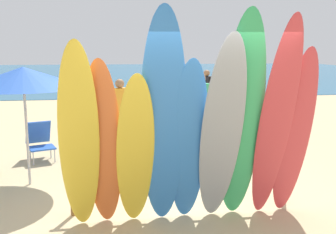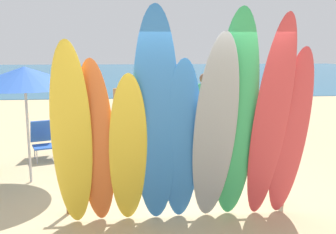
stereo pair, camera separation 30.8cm
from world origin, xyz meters
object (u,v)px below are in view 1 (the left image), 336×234
object	(u,v)px
surfboard_grey_5	(222,132)
beachgoer_by_water	(229,98)
surfboard_blue_3	(163,122)
beachgoer_photographing	(200,105)
beachgoer_strolling	(206,89)
surfboard_orange_1	(103,146)
surfboard_rack	(183,170)
surfboard_yellow_0	(79,140)
surfboard_green_6	(241,120)
beach_chair_striped	(40,140)
beachgoer_midbeach	(120,107)
surfboard_yellow_2	(135,152)
surfboard_blue_4	(189,143)
surfboard_red_8	(295,134)
surfboard_red_7	(276,123)
beach_umbrella	(23,77)

from	to	relation	value
surfboard_grey_5	beachgoer_by_water	distance (m)	6.40
surfboard_blue_3	beachgoer_photographing	xyz separation A→B (m)	(1.38, 3.96, -0.40)
beachgoer_photographing	beachgoer_strolling	size ratio (longest dim) A/B	1.11
surfboard_orange_1	surfboard_grey_5	xyz separation A→B (m)	(1.50, -0.11, 0.15)
surfboard_rack	beachgoer_photographing	xyz separation A→B (m)	(1.03, 3.42, 0.42)
surfboard_yellow_0	beachgoer_strolling	bearing A→B (deg)	63.53
surfboard_rack	beachgoer_strolling	world-z (taller)	beachgoer_strolling
beachgoer_photographing	surfboard_grey_5	bearing A→B (deg)	59.08
surfboard_green_6	beach_chair_striped	xyz separation A→B (m)	(-3.17, 3.47, -0.97)
beachgoer_by_water	beachgoer_midbeach	distance (m)	3.49
surfboard_yellow_0	beachgoer_midbeach	bearing A→B (deg)	79.84
surfboard_yellow_2	surfboard_green_6	xyz separation A→B (m)	(1.37, -0.04, 0.38)
surfboard_yellow_2	beachgoer_strolling	bearing A→B (deg)	65.88
surfboard_rack	beach_chair_striped	world-z (taller)	beach_chair_striped
surfboard_yellow_0	beachgoer_midbeach	world-z (taller)	surfboard_yellow_0
surfboard_orange_1	surfboard_blue_4	size ratio (longest dim) A/B	1.00
beachgoer_by_water	beach_chair_striped	xyz separation A→B (m)	(-4.88, -2.56, -0.48)
surfboard_blue_3	beachgoer_midbeach	distance (m)	4.63
surfboard_red_8	surfboard_green_6	bearing A→B (deg)	178.90
surfboard_blue_4	surfboard_red_8	size ratio (longest dim) A/B	0.94
surfboard_yellow_0	beachgoer_photographing	bearing A→B (deg)	55.88
surfboard_red_7	surfboard_yellow_2	bearing A→B (deg)	171.27
surfboard_blue_3	surfboard_green_6	size ratio (longest dim) A/B	1.00
surfboard_blue_3	surfboard_grey_5	bearing A→B (deg)	0.79
surfboard_rack	surfboard_blue_3	bearing A→B (deg)	-123.01
surfboard_grey_5	surfboard_red_7	bearing A→B (deg)	-4.23
surfboard_blue_4	surfboard_blue_3	bearing A→B (deg)	-169.15
surfboard_blue_4	surfboard_green_6	xyz separation A→B (m)	(0.68, -0.05, 0.29)
surfboard_blue_3	beach_chair_striped	bearing A→B (deg)	125.47
surfboard_green_6	surfboard_yellow_2	bearing A→B (deg)	-177.21
surfboard_orange_1	surfboard_blue_3	bearing A→B (deg)	-0.55
beachgoer_strolling	beach_chair_striped	distance (m)	6.81
surfboard_yellow_0	beach_umbrella	distance (m)	2.33
surfboard_blue_3	beachgoer_photographing	distance (m)	4.22
surfboard_blue_4	surfboard_rack	bearing A→B (deg)	88.58
surfboard_blue_4	surfboard_green_6	bearing A→B (deg)	-3.54
beachgoer_midbeach	beachgoer_strolling	xyz separation A→B (m)	(3.05, 3.75, -0.01)
surfboard_orange_1	beachgoer_by_water	size ratio (longest dim) A/B	1.43
surfboard_green_6	surfboard_red_7	xyz separation A→B (m)	(0.45, -0.06, -0.03)
surfboard_yellow_2	beach_chair_striped	bearing A→B (deg)	113.27
surfboard_yellow_0	surfboard_blue_3	world-z (taller)	surfboard_blue_3
surfboard_blue_3	surfboard_green_6	xyz separation A→B (m)	(1.02, 0.01, -0.01)
beachgoer_photographing	beachgoer_strolling	distance (m)	4.53
beachgoer_strolling	beach_chair_striped	size ratio (longest dim) A/B	1.89
surfboard_rack	beachgoer_midbeach	world-z (taller)	beachgoer_midbeach
surfboard_rack	surfboard_grey_5	size ratio (longest dim) A/B	1.25
surfboard_yellow_2	surfboard_red_8	bearing A→B (deg)	-3.96
surfboard_red_7	beach_chair_striped	bearing A→B (deg)	130.05
surfboard_yellow_0	surfboard_blue_3	bearing A→B (deg)	-1.08
beachgoer_by_water	beachgoer_strolling	bearing A→B (deg)	-123.33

